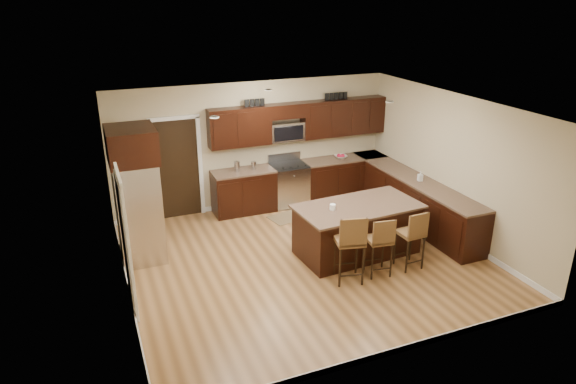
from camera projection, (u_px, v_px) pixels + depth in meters
name	position (u px, v px, depth m)	size (l,w,h in m)	color
floor	(306.00, 260.00, 9.02)	(6.00, 6.00, 0.00)	#9C6D3E
ceiling	(308.00, 108.00, 8.03)	(6.00, 6.00, 0.00)	silver
wall_back	(254.00, 145.00, 10.90)	(6.00, 6.00, 0.00)	#BEB089
wall_left	(119.00, 216.00, 7.47)	(5.50, 5.50, 0.00)	#BEB089
wall_right	(453.00, 166.00, 9.58)	(5.50, 5.50, 0.00)	#BEB089
base_cabinets	(361.00, 193.00, 10.76)	(4.02, 3.96, 0.92)	black
upper_cabinets	(302.00, 120.00, 10.94)	(4.00, 0.33, 0.80)	black
range	(289.00, 184.00, 11.20)	(0.76, 0.64, 1.11)	silver
microwave	(286.00, 131.00, 10.91)	(0.76, 0.31, 0.40)	silver
doorway	(177.00, 169.00, 10.42)	(0.85, 0.03, 2.06)	black
pantry_door	(125.00, 244.00, 7.34)	(0.03, 0.80, 2.04)	white
letter_decor	(296.00, 99.00, 10.73)	(2.20, 0.03, 0.15)	black
island	(357.00, 231.00, 9.12)	(2.24, 1.28, 0.92)	black
stool_left	(351.00, 241.00, 8.06)	(0.53, 0.53, 1.18)	brown
stool_mid	(381.00, 240.00, 8.30)	(0.44, 0.44, 1.03)	brown
stool_right	(413.00, 233.00, 8.51)	(0.41, 0.41, 1.05)	brown
refrigerator	(137.00, 193.00, 8.68)	(0.79, 0.95, 2.35)	silver
floor_mat	(289.00, 217.00, 10.71)	(0.80, 0.53, 0.01)	olive
fruit_bowl	(341.00, 157.00, 11.46)	(0.27, 0.27, 0.07)	silver
soap_bottle	(420.00, 176.00, 10.07)	(0.09, 0.09, 0.19)	#B2B2B2
canister_tall	(237.00, 166.00, 10.59)	(0.12, 0.12, 0.22)	silver
canister_short	(254.00, 165.00, 10.72)	(0.11, 0.11, 0.17)	silver
island_jar	(333.00, 207.00, 8.74)	(0.10, 0.10, 0.10)	white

